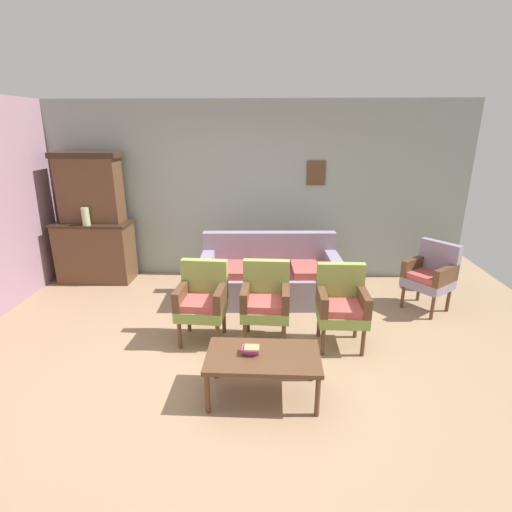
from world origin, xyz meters
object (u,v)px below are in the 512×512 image
floral_couch (270,277)px  armchair_row_middle (202,298)px  armchair_near_cabinet (266,299)px  armchair_near_couch_end (341,303)px  side_cabinet (96,251)px  vase_on_cabinet (86,217)px  coffee_table (263,359)px  book_stack_on_table (251,350)px  wingback_chair_by_fireplace (431,273)px  floor_vase_by_wall (446,269)px

floral_couch → armchair_row_middle: size_ratio=2.13×
floral_couch → armchair_near_cabinet: (-0.03, -1.09, 0.17)m
armchair_near_couch_end → side_cabinet: bearing=153.4°
vase_on_cabinet → armchair_near_couch_end: bearing=-24.2°
side_cabinet → armchair_near_couch_end: size_ratio=1.28×
vase_on_cabinet → armchair_near_couch_end: 3.88m
armchair_near_couch_end → coffee_table: (-0.82, -0.92, -0.12)m
side_cabinet → book_stack_on_table: bearing=-45.9°
side_cabinet → wingback_chair_by_fireplace: side_cabinet is taller
wingback_chair_by_fireplace → coffee_table: wingback_chair_by_fireplace is taller
armchair_near_cabinet → book_stack_on_table: size_ratio=5.93×
vase_on_cabinet → floor_vase_by_wall: bearing=0.9°
vase_on_cabinet → armchair_near_cabinet: 3.13m
armchair_near_cabinet → book_stack_on_table: 0.98m
floor_vase_by_wall → coffee_table: bearing=-135.7°
side_cabinet → armchair_row_middle: 2.62m
armchair_row_middle → book_stack_on_table: size_ratio=5.93×
coffee_table → book_stack_on_table: book_stack_on_table is taller
floral_couch → floor_vase_by_wall: (2.62, 0.51, -0.02)m
floral_couch → armchair_near_cabinet: bearing=-91.8°
side_cabinet → floral_couch: 2.79m
floral_couch → armchair_row_middle: same height
vase_on_cabinet → wingback_chair_by_fireplace: vase_on_cabinet is taller
side_cabinet → floral_couch: side_cabinet is taller
floor_vase_by_wall → armchair_near_couch_end: bearing=-137.7°
armchair_row_middle → armchair_near_cabinet: size_ratio=1.00×
floral_couch → armchair_near_couch_end: same height
armchair_near_cabinet → coffee_table: size_ratio=0.90×
vase_on_cabinet → book_stack_on_table: (2.58, -2.49, -0.60)m
armchair_near_cabinet → armchair_row_middle: bearing=-178.3°
armchair_near_cabinet → book_stack_on_table: (-0.10, -0.98, -0.04)m
floral_couch → armchair_near_couch_end: (0.79, -1.15, 0.17)m
armchair_near_cabinet → coffee_table: (0.00, -0.99, -0.12)m
armchair_near_cabinet → coffee_table: armchair_near_cabinet is taller
side_cabinet → wingback_chair_by_fireplace: 4.89m
vase_on_cabinet → armchair_row_middle: bearing=-37.8°
vase_on_cabinet → book_stack_on_table: 3.63m
floral_couch → coffee_table: bearing=-90.9°
armchair_near_couch_end → book_stack_on_table: armchair_near_couch_end is taller
side_cabinet → armchair_row_middle: (1.98, -1.71, 0.03)m
wingback_chair_by_fireplace → floor_vase_by_wall: 0.91m
floral_couch → wingback_chair_by_fireplace: size_ratio=2.13×
side_cabinet → wingback_chair_by_fireplace: (4.82, -0.82, 0.03)m
vase_on_cabinet → coffee_table: size_ratio=0.26×
side_cabinet → floor_vase_by_wall: bearing=-1.1°
wingback_chair_by_fireplace → armchair_near_couch_end: bearing=-144.2°
side_cabinet → armchair_row_middle: side_cabinet is taller
floral_couch → floor_vase_by_wall: floral_couch is taller
armchair_row_middle → wingback_chair_by_fireplace: (2.84, 0.90, 0.00)m
coffee_table → floor_vase_by_wall: 3.70m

